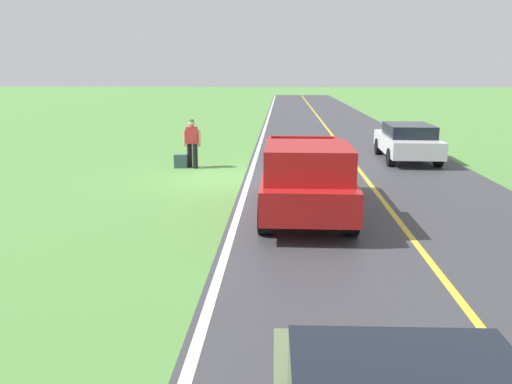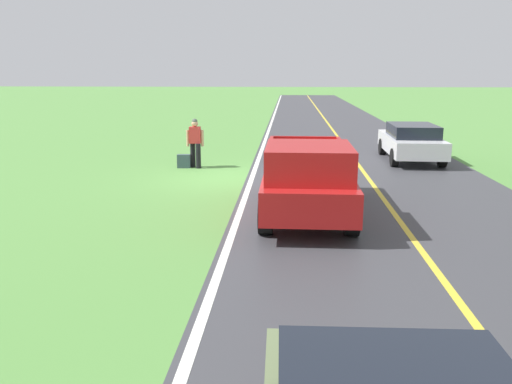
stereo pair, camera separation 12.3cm
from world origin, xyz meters
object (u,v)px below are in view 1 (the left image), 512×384
Objects in this scene: sedan_near_oncoming at (407,141)px; hitchhiker_walking at (192,140)px; pickup_truck_passing at (306,176)px; suitcase_carried at (181,161)px.

hitchhiker_walking is at bearing 13.78° from sedan_near_oncoming.
pickup_truck_passing is 9.18m from sedan_near_oncoming.
hitchhiker_walking is 8.25m from sedan_near_oncoming.
suitcase_carried is 0.09× the size of pickup_truck_passing.
sedan_near_oncoming is at bearing 99.69° from suitcase_carried.
sedan_near_oncoming is (-8.43, -2.08, 0.51)m from suitcase_carried.
sedan_near_oncoming is at bearing -117.61° from pickup_truck_passing.
sedan_near_oncoming is at bearing -166.22° from hitchhiker_walking.
hitchhiker_walking reaches higher than sedan_near_oncoming.
pickup_truck_passing is at bearing 121.36° from hitchhiker_walking.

